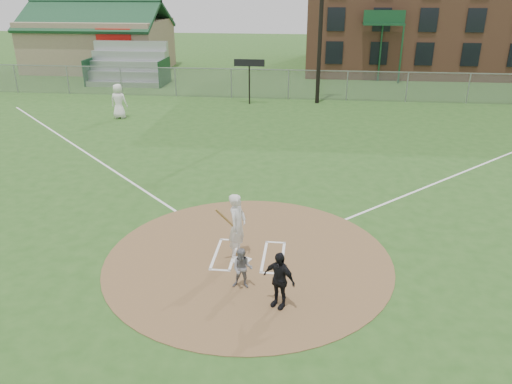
# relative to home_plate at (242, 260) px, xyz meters

# --- Properties ---
(ground) EXTENTS (140.00, 140.00, 0.00)m
(ground) POSITION_rel_home_plate_xyz_m (0.18, 0.17, -0.04)
(ground) COLOR #28501B
(ground) RESTS_ON ground
(dirt_circle) EXTENTS (8.40, 8.40, 0.02)m
(dirt_circle) POSITION_rel_home_plate_xyz_m (0.18, 0.17, -0.03)
(dirt_circle) COLOR brown
(dirt_circle) RESTS_ON ground
(home_plate) EXTENTS (0.60, 0.60, 0.03)m
(home_plate) POSITION_rel_home_plate_xyz_m (0.00, 0.00, 0.00)
(home_plate) COLOR silver
(home_plate) RESTS_ON dirt_circle
(foul_line_first) EXTENTS (17.04, 17.04, 0.01)m
(foul_line_first) POSITION_rel_home_plate_xyz_m (9.18, 9.17, -0.03)
(foul_line_first) COLOR white
(foul_line_first) RESTS_ON ground
(foul_line_third) EXTENTS (17.04, 17.04, 0.01)m
(foul_line_third) POSITION_rel_home_plate_xyz_m (-8.82, 9.17, -0.03)
(foul_line_third) COLOR white
(foul_line_third) RESTS_ON ground
(catcher) EXTENTS (0.56, 0.44, 1.14)m
(catcher) POSITION_rel_home_plate_xyz_m (0.22, -1.34, 0.55)
(catcher) COLOR slate
(catcher) RESTS_ON dirt_circle
(umpire) EXTENTS (0.96, 0.75, 1.51)m
(umpire) POSITION_rel_home_plate_xyz_m (1.22, -2.05, 0.74)
(umpire) COLOR black
(umpire) RESTS_ON dirt_circle
(ondeck_player) EXTENTS (1.05, 0.73, 2.04)m
(ondeck_player) POSITION_rel_home_plate_xyz_m (-9.57, 15.75, 0.98)
(ondeck_player) COLOR white
(ondeck_player) RESTS_ON ground
(batters_boxes) EXTENTS (2.08, 1.88, 0.01)m
(batters_boxes) POSITION_rel_home_plate_xyz_m (0.18, 0.32, -0.01)
(batters_boxes) COLOR white
(batters_boxes) RESTS_ON dirt_circle
(batter_at_plate) EXTENTS (0.88, 1.04, 1.98)m
(batter_at_plate) POSITION_rel_home_plate_xyz_m (-0.15, 0.28, 0.98)
(batter_at_plate) COLOR silver
(batter_at_plate) RESTS_ON dirt_circle
(outfield_fence) EXTENTS (56.08, 0.08, 2.03)m
(outfield_fence) POSITION_rel_home_plate_xyz_m (0.18, 22.17, 0.98)
(outfield_fence) COLOR slate
(outfield_fence) RESTS_ON ground
(bleachers) EXTENTS (6.08, 3.20, 3.20)m
(bleachers) POSITION_rel_home_plate_xyz_m (-12.82, 26.37, 1.55)
(bleachers) COLOR #B7BABF
(bleachers) RESTS_ON ground
(clubhouse) EXTENTS (12.20, 8.71, 6.23)m
(clubhouse) POSITION_rel_home_plate_xyz_m (-17.82, 33.17, 2.35)
(clubhouse) COLOR #9A8768
(clubhouse) RESTS_ON ground
(scoreboard_sign) EXTENTS (2.00, 0.10, 2.93)m
(scoreboard_sign) POSITION_rel_home_plate_xyz_m (-2.32, 20.37, 2.35)
(scoreboard_sign) COLOR black
(scoreboard_sign) RESTS_ON ground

